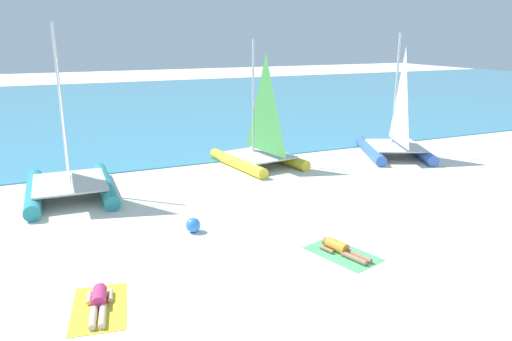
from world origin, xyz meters
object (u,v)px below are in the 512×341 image
at_px(sailboat_teal, 69,173).
at_px(sunbather_right, 341,249).
at_px(sailboat_blue, 396,139).
at_px(towel_left, 99,308).
at_px(sunbather_left, 99,301).
at_px(sailboat_yellow, 260,148).
at_px(beach_ball, 193,225).
at_px(towel_right, 342,254).

relative_size(sailboat_teal, sunbather_right, 3.83).
relative_size(sailboat_blue, towel_left, 2.94).
distance_m(sailboat_blue, sunbather_right, 11.37).
bearing_deg(sailboat_blue, sunbather_left, -127.26).
bearing_deg(sailboat_teal, sailboat_yellow, 9.87).
height_order(sailboat_blue, sunbather_right, sailboat_blue).
bearing_deg(sunbather_left, beach_ball, 55.33).
bearing_deg(beach_ball, sailboat_blue, 23.92).
bearing_deg(sailboat_blue, towel_left, -127.08).
bearing_deg(sailboat_yellow, towel_left, -139.44).
relative_size(towel_left, towel_right, 1.00).
distance_m(sailboat_yellow, sunbather_right, 9.10).
bearing_deg(beach_ball, sunbather_right, -42.95).
bearing_deg(towel_right, sailboat_teal, 128.62).
xyz_separation_m(sailboat_yellow, sailboat_blue, (6.49, -1.01, 0.04)).
bearing_deg(sunbather_left, sunbather_right, 10.73).
distance_m(towel_left, sunbather_right, 6.10).
distance_m(towel_left, towel_right, 6.11).
bearing_deg(beach_ball, sunbather_left, -133.93).
xyz_separation_m(sailboat_teal, towel_left, (0.09, -7.91, -0.88)).
xyz_separation_m(sailboat_yellow, sailboat_teal, (-7.83, -1.23, 0.09)).
distance_m(sunbather_left, beach_ball, 4.26).
height_order(towel_left, sunbather_right, sunbather_right).
height_order(sunbather_right, beach_ball, beach_ball).
xyz_separation_m(sailboat_yellow, towel_left, (-7.74, -9.14, -0.79)).
bearing_deg(sunbather_right, towel_right, -90.00).
xyz_separation_m(towel_right, beach_ball, (-3.14, 2.97, 0.21)).
bearing_deg(sunbather_left, sailboat_teal, 99.97).
xyz_separation_m(sunbather_left, beach_ball, (2.95, 3.07, 0.08)).
relative_size(sunbather_left, beach_ball, 3.63).
bearing_deg(sailboat_teal, sailboat_blue, 1.81).
bearing_deg(sunbather_right, sunbather_left, 165.42).
distance_m(sailboat_yellow, towel_left, 12.01).
xyz_separation_m(towel_left, towel_right, (6.11, 0.16, 0.00)).
bearing_deg(sailboat_yellow, sailboat_teal, 179.74).
bearing_deg(sunbather_left, sailboat_blue, 38.82).
xyz_separation_m(sailboat_teal, beach_ball, (3.05, -4.78, -0.67)).
distance_m(sailboat_blue, towel_right, 11.41).
distance_m(sunbather_left, towel_right, 6.10).
bearing_deg(sunbather_left, towel_left, -90.00).
xyz_separation_m(sailboat_blue, sunbather_left, (-14.22, -8.06, -0.70)).
bearing_deg(sailboat_teal, beach_ball, -56.51).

